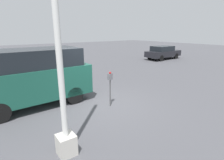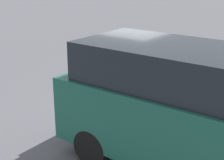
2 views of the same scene
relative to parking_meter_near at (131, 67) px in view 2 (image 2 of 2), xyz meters
The scene contains 3 objects.
ground_plane 1.20m from the parking_meter_near, 63.24° to the right, with size 80.00×80.00×0.00m, color #4C4C51.
parking_meter_near is the anchor object (origin of this frame).
parked_van 3.21m from the parking_meter_near, 38.87° to the right, with size 4.60×2.10×2.39m.
Camera 2 is at (4.84, -6.91, 3.72)m, focal length 55.00 mm.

